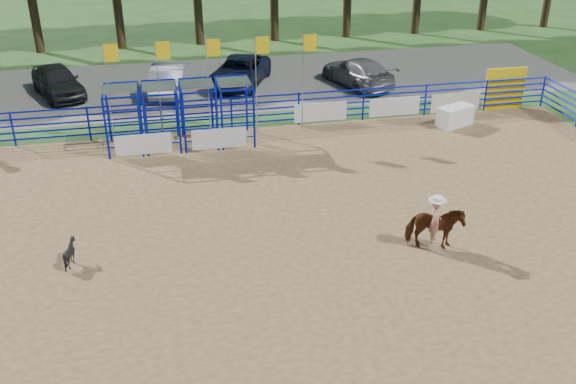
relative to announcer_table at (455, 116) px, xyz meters
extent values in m
plane|color=#355E25|center=(-9.78, -8.45, -0.46)|extent=(120.00, 120.00, 0.00)
cube|color=olive|center=(-9.78, -8.45, -0.45)|extent=(30.00, 20.00, 0.02)
cube|color=slate|center=(-9.78, 8.55, -0.45)|extent=(40.00, 10.00, 0.01)
cube|color=silver|center=(0.00, 0.00, 0.00)|extent=(1.82, 1.36, 0.88)
imported|color=brown|center=(-5.17, -9.55, 0.26)|extent=(1.81, 1.20, 1.40)
imported|color=#A22B17|center=(-5.17, -9.55, 1.20)|extent=(0.47, 0.59, 1.42)
cylinder|color=white|center=(-5.17, -9.55, 1.94)|extent=(0.54, 0.54, 0.12)
imported|color=black|center=(-15.74, -8.20, -0.06)|extent=(0.92, 0.90, 0.77)
imported|color=black|center=(-17.69, 8.12, 0.32)|extent=(3.33, 4.88, 1.54)
imported|color=gray|center=(-12.13, 7.56, 0.33)|extent=(2.40, 4.94, 1.56)
imported|color=#141832|center=(-8.50, 8.01, 0.28)|extent=(4.30, 5.76, 1.45)
imported|color=#5E5E61|center=(-2.41, 6.73, 0.26)|extent=(3.30, 5.27, 1.42)
cube|color=white|center=(-13.58, -0.68, 0.09)|extent=(2.20, 0.04, 0.85)
cube|color=white|center=(-10.58, -0.68, 0.09)|extent=(2.20, 0.04, 0.85)
cube|color=white|center=(-5.78, 1.51, 0.09)|extent=(2.40, 0.04, 0.85)
cube|color=white|center=(-2.28, 1.51, 0.09)|extent=(2.40, 0.04, 0.85)
cube|color=beige|center=(0.72, 1.51, 0.09)|extent=(2.40, 0.04, 0.90)
cube|color=yellow|center=(3.22, 1.65, 0.54)|extent=(2.00, 0.12, 2.00)
cylinder|color=#3F2B19|center=(-19.78, 17.55, 1.94)|extent=(0.56, 0.56, 4.80)
cylinder|color=#3F2B19|center=(-14.78, 17.55, 1.94)|extent=(0.56, 0.56, 4.80)
cylinder|color=#3F2B19|center=(-9.78, 17.55, 1.94)|extent=(0.56, 0.56, 4.80)
cylinder|color=#3F2B19|center=(-4.78, 17.55, 1.94)|extent=(0.56, 0.56, 4.80)
cylinder|color=#3F2B19|center=(0.22, 17.55, 1.94)|extent=(0.56, 0.56, 4.80)
camera|label=1|loc=(-12.87, -24.81, 9.76)|focal=40.00mm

